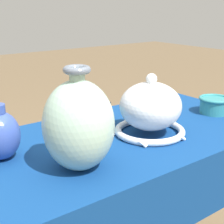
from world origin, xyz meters
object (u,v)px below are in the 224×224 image
at_px(vase_tall_bulbous, 79,125).
at_px(cup_wide_teal, 214,104).
at_px(mosaic_tile_box, 85,113).
at_px(jar_round_cobalt, 0,135).
at_px(vase_dome_bell, 150,110).

relative_size(vase_tall_bulbous, cup_wide_teal, 2.18).
distance_m(mosaic_tile_box, jar_round_cobalt, 0.35).
xyz_separation_m(vase_dome_bell, mosaic_tile_box, (-0.12, 0.21, -0.04)).
height_order(vase_dome_bell, jar_round_cobalt, vase_dome_bell).
relative_size(jar_round_cobalt, cup_wide_teal, 1.26).
bearing_deg(vase_tall_bulbous, jar_round_cobalt, 128.67).
distance_m(vase_dome_bell, mosaic_tile_box, 0.24).
xyz_separation_m(mosaic_tile_box, cup_wide_teal, (0.47, -0.19, -0.01)).
height_order(vase_tall_bulbous, cup_wide_teal, vase_tall_bulbous).
xyz_separation_m(vase_dome_bell, jar_round_cobalt, (-0.45, 0.11, -0.01)).
bearing_deg(mosaic_tile_box, vase_dome_bell, -46.24).
distance_m(vase_dome_bell, cup_wide_teal, 0.36).
xyz_separation_m(vase_tall_bulbous, mosaic_tile_box, (0.19, 0.28, -0.08)).
relative_size(mosaic_tile_box, jar_round_cobalt, 1.14).
height_order(mosaic_tile_box, cup_wide_teal, mosaic_tile_box).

